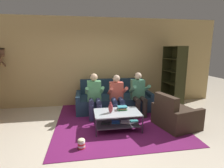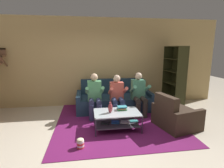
# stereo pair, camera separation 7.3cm
# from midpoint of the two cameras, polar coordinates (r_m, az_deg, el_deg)

# --- Properties ---
(ground) EXTENTS (16.80, 16.80, 0.00)m
(ground) POSITION_cam_midpoint_polar(r_m,az_deg,el_deg) (3.98, -2.08, -17.11)
(ground) COLOR beige
(back_partition) EXTENTS (8.40, 0.12, 2.90)m
(back_partition) POSITION_cam_midpoint_polar(r_m,az_deg,el_deg) (5.96, -5.20, 7.07)
(back_partition) COLOR tan
(back_partition) RESTS_ON ground
(couch) EXTENTS (2.33, 0.99, 0.92)m
(couch) POSITION_cam_midpoint_polar(r_m,az_deg,el_deg) (5.59, 0.10, -5.24)
(couch) COLOR #20384D
(couch) RESTS_ON ground
(person_seated_left) EXTENTS (0.50, 0.58, 1.23)m
(person_seated_left) POSITION_cam_midpoint_polar(r_m,az_deg,el_deg) (4.86, -6.19, -3.28)
(person_seated_left) COLOR #33365A
(person_seated_left) RESTS_ON ground
(person_seated_middle) EXTENTS (0.50, 0.58, 1.17)m
(person_seated_middle) POSITION_cam_midpoint_polar(r_m,az_deg,el_deg) (4.94, 1.23, -3.29)
(person_seated_middle) COLOR navy
(person_seated_middle) RESTS_ON ground
(person_seated_right) EXTENTS (0.50, 0.58, 1.23)m
(person_seated_right) POSITION_cam_midpoint_polar(r_m,az_deg,el_deg) (5.09, 8.29, -2.67)
(person_seated_right) COLOR #2F2824
(person_seated_right) RESTS_ON ground
(coffee_table) EXTENTS (1.08, 0.68, 0.43)m
(coffee_table) POSITION_cam_midpoint_polar(r_m,az_deg,el_deg) (4.24, 1.24, -11.01)
(coffee_table) COLOR #ADB5BD
(coffee_table) RESTS_ON ground
(area_rug) EXTENTS (3.12, 3.37, 0.01)m
(area_rug) POSITION_cam_midpoint_polar(r_m,az_deg,el_deg) (4.89, 0.82, -11.36)
(area_rug) COLOR #67174F
(area_rug) RESTS_ON ground
(vase) EXTENTS (0.10, 0.10, 0.26)m
(vase) POSITION_cam_midpoint_polar(r_m,az_deg,el_deg) (4.09, -0.97, -7.77)
(vase) COLOR #943239
(vase) RESTS_ON coffee_table
(book_stack) EXTENTS (0.23, 0.21, 0.09)m
(book_stack) POSITION_cam_midpoint_polar(r_m,az_deg,el_deg) (4.31, 2.85, -7.82)
(book_stack) COLOR #298345
(book_stack) RESTS_ON coffee_table
(bookshelf) EXTENTS (0.37, 0.90, 1.98)m
(bookshelf) POSITION_cam_midpoint_polar(r_m,az_deg,el_deg) (6.05, 19.03, 0.66)
(bookshelf) COLOR #292913
(bookshelf) RESTS_ON ground
(armchair) EXTENTS (1.04, 1.09, 0.84)m
(armchair) POSITION_cam_midpoint_polar(r_m,az_deg,el_deg) (4.62, 19.49, -9.79)
(armchair) COLOR #35271C
(armchair) RESTS_ON ground
(popcorn_tub) EXTENTS (0.14, 0.14, 0.20)m
(popcorn_tub) POSITION_cam_midpoint_polar(r_m,az_deg,el_deg) (3.62, -10.56, -18.59)
(popcorn_tub) COLOR red
(popcorn_tub) RESTS_ON ground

